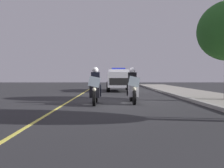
{
  "coord_description": "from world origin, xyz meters",
  "views": [
    {
      "loc": [
        12.09,
        -0.07,
        1.28
      ],
      "look_at": [
        -0.03,
        0.0,
        0.9
      ],
      "focal_mm": 38.57,
      "sensor_mm": 36.0,
      "label": 1
    }
  ],
  "objects": [
    {
      "name": "ground_plane",
      "position": [
        0.0,
        0.0,
        0.0
      ],
      "size": [
        80.0,
        80.0,
        0.0
      ],
      "primitive_type": "plane",
      "color": "#28282B"
    },
    {
      "name": "curb_strip",
      "position": [
        0.0,
        4.09,
        0.07
      ],
      "size": [
        48.0,
        0.24,
        0.15
      ],
      "primitive_type": "cube",
      "color": "#9E9B93",
      "rests_on": "ground"
    },
    {
      "name": "lane_stripe_center",
      "position": [
        0.0,
        -2.2,
        0.0
      ],
      "size": [
        48.0,
        0.12,
        0.01
      ],
      "primitive_type": "cube",
      "color": "#E0D14C",
      "rests_on": "ground"
    },
    {
      "name": "police_motorcycle_lead_left",
      "position": [
        0.99,
        -0.79,
        0.7
      ],
      "size": [
        2.14,
        0.56,
        1.72
      ],
      "color": "black",
      "rests_on": "ground"
    },
    {
      "name": "police_motorcycle_lead_right",
      "position": [
        0.53,
        0.99,
        0.7
      ],
      "size": [
        2.14,
        0.56,
        1.72
      ],
      "color": "black",
      "rests_on": "ground"
    },
    {
      "name": "police_suv",
      "position": [
        -9.17,
        0.63,
        1.07
      ],
      "size": [
        4.92,
        2.11,
        2.05
      ],
      "color": "silver",
      "rests_on": "ground"
    }
  ]
}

